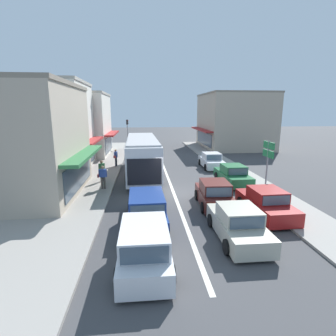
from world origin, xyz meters
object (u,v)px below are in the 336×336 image
Objects in this scene: hatchback_behind_bus_near at (214,194)px; parked_sedan_kerb_second at (233,175)px; traffic_light_downstreet at (127,129)px; pedestrian_with_handbag_near at (103,176)px; city_bus at (142,154)px; wagon_adjacent_lane_trail at (145,245)px; sedan_queue_far_back at (238,224)px; directional_road_sign at (268,154)px; pedestrian_far_walker at (116,157)px; wagon_behind_bus_mid at (147,209)px; pedestrian_browsing_midblock at (102,169)px; parked_sedan_kerb_third at (211,161)px; parked_sedan_kerb_front at (266,203)px.

hatchback_behind_bus_near is 5.27m from parked_sedan_kerb_second.
hatchback_behind_bus_near is 0.90× the size of traffic_light_downstreet.
traffic_light_downstreet is 2.58× the size of pedestrian_with_handbag_near.
city_bus is 2.89× the size of hatchback_behind_bus_near.
pedestrian_with_handbag_near reaches higher than wagon_adjacent_lane_trail.
hatchback_behind_bus_near is 4.00m from sedan_queue_far_back.
pedestrian_far_walker is (-10.73, 9.56, -1.64)m from directional_road_sign.
traffic_light_downstreet reaches higher than parked_sedan_kerb_second.
hatchback_behind_bus_near is 0.89× the size of parked_sedan_kerb_second.
directional_road_sign is 2.21× the size of pedestrian_with_handbag_near.
pedestrian_far_walker is at bearing 120.65° from hatchback_behind_bus_near.
directional_road_sign reaches higher than city_bus.
wagon_behind_bus_mid is (-3.94, -2.00, 0.04)m from hatchback_behind_bus_near.
parked_sedan_kerb_third is at bearing 25.32° from pedestrian_browsing_midblock.
traffic_light_downstreet reaches higher than city_bus.
pedestrian_browsing_midblock is (-7.21, 9.70, 0.40)m from sedan_queue_far_back.
wagon_adjacent_lane_trail and wagon_behind_bus_mid have the same top height.
city_bus is 2.60× the size of parked_sedan_kerb_third.
wagon_behind_bus_mid is at bearing -78.20° from pedestrian_far_walker.
sedan_queue_far_back is (-0.03, -4.00, -0.05)m from hatchback_behind_bus_near.
parked_sedan_kerb_second and parked_sedan_kerb_third have the same top height.
wagon_adjacent_lane_trail is 11.08m from directional_road_sign.
parked_sedan_kerb_front is 11.92m from parked_sedan_kerb_third.
pedestrian_with_handbag_near is at bearing -122.75° from city_bus.
parked_sedan_kerb_third is at bearing 62.22° from wagon_behind_bus_mid.
city_bus is 2.41× the size of wagon_behind_bus_mid.
wagon_adjacent_lane_trail is at bearing -148.64° from parked_sedan_kerb_front.
parked_sedan_kerb_front is (6.33, 0.41, -0.08)m from wagon_behind_bus_mid.
wagon_adjacent_lane_trail is (-4.07, -5.53, 0.04)m from hatchback_behind_bus_near.
city_bus is 5.12m from pedestrian_with_handbag_near.
city_bus is 4.38m from pedestrian_far_walker.
pedestrian_browsing_midblock is (-0.99, -18.12, -1.79)m from traffic_light_downstreet.
city_bus is 3.90m from pedestrian_browsing_midblock.
parked_sedan_kerb_front is 15.85m from pedestrian_far_walker.
pedestrian_far_walker is (-9.12, 12.95, 0.40)m from parked_sedan_kerb_front.
directional_road_sign reaches higher than sedan_queue_far_back.
wagon_adjacent_lane_trail is at bearing -92.10° from wagon_behind_bus_mid.
pedestrian_with_handbag_near is 1.00× the size of pedestrian_far_walker.
pedestrian_browsing_midblock reaches higher than wagon_behind_bus_mid.
traffic_light_downstreet is at bearing 114.95° from directional_road_sign.
pedestrian_browsing_midblock is 5.69m from pedestrian_far_walker.
sedan_queue_far_back is at bearing -66.41° from pedestrian_far_walker.
wagon_behind_bus_mid is 1.26× the size of directional_road_sign.
wagon_adjacent_lane_trail reaches higher than parked_sedan_kerb_second.
wagon_adjacent_lane_trail is 12.12m from parked_sedan_kerb_second.
pedestrian_browsing_midblock is at bearing 126.64° from sedan_queue_far_back.
pedestrian_browsing_midblock is at bearing -93.14° from traffic_light_downstreet.
city_bus is 2.43× the size of wagon_adjacent_lane_trail.
pedestrian_far_walker is (-9.28, 1.04, 0.40)m from parked_sedan_kerb_third.
city_bus is 7.73m from parked_sedan_kerb_second.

